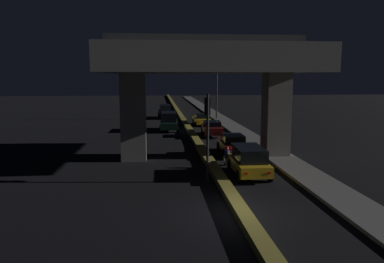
# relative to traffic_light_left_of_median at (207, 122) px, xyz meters

# --- Properties ---
(ground_plane) EXTENTS (200.00, 200.00, 0.00)m
(ground_plane) POSITION_rel_traffic_light_left_of_median_xyz_m (0.72, -5.00, -3.27)
(ground_plane) COLOR black
(median_divider) EXTENTS (0.65, 126.00, 0.33)m
(median_divider) POSITION_rel_traffic_light_left_of_median_xyz_m (0.72, 30.00, -3.11)
(median_divider) COLOR olive
(median_divider) RESTS_ON ground_plane
(sidewalk_right) EXTENTS (2.18, 126.00, 0.17)m
(sidewalk_right) POSITION_rel_traffic_light_left_of_median_xyz_m (5.88, 23.00, -3.19)
(sidewalk_right) COLOR #5B5956
(sidewalk_right) RESTS_ON ground_plane
(elevated_overpass) EXTENTS (13.79, 10.71, 8.53)m
(elevated_overpass) POSITION_rel_traffic_light_left_of_median_xyz_m (0.72, 6.01, 3.07)
(elevated_overpass) COLOR gray
(elevated_overpass) RESTS_ON ground_plane
(traffic_light_left_of_median) EXTENTS (0.30, 0.49, 4.79)m
(traffic_light_left_of_median) POSITION_rel_traffic_light_left_of_median_xyz_m (0.00, 0.00, 0.00)
(traffic_light_left_of_median) COLOR black
(traffic_light_left_of_median) RESTS_ON ground_plane
(street_lamp) EXTENTS (2.70, 0.32, 8.32)m
(street_lamp) POSITION_rel_traffic_light_left_of_median_xyz_m (4.85, 29.25, 1.67)
(street_lamp) COLOR #2D2D30
(street_lamp) RESTS_ON ground_plane
(car_taxi_yellow_lead) EXTENTS (1.97, 3.99, 1.71)m
(car_taxi_yellow_lead) POSITION_rel_traffic_light_left_of_median_xyz_m (2.55, 0.95, -2.35)
(car_taxi_yellow_lead) COLOR gold
(car_taxi_yellow_lead) RESTS_ON ground_plane
(car_dark_red_second) EXTENTS (1.90, 4.39, 1.50)m
(car_dark_red_second) POSITION_rel_traffic_light_left_of_median_xyz_m (2.84, 7.02, -2.49)
(car_dark_red_second) COLOR #591414
(car_dark_red_second) RESTS_ON ground_plane
(car_dark_red_third) EXTENTS (2.06, 4.44, 1.45)m
(car_dark_red_third) POSITION_rel_traffic_light_left_of_median_xyz_m (2.62, 15.81, -2.51)
(car_dark_red_third) COLOR #591414
(car_dark_red_third) RESTS_ON ground_plane
(car_taxi_yellow_fourth) EXTENTS (1.96, 3.97, 1.36)m
(car_taxi_yellow_fourth) POSITION_rel_traffic_light_left_of_median_xyz_m (2.61, 23.96, -2.57)
(car_taxi_yellow_fourth) COLOR gold
(car_taxi_yellow_fourth) RESTS_ON ground_plane
(car_dark_green_lead_oncoming) EXTENTS (2.08, 4.48, 1.99)m
(car_dark_green_lead_oncoming) POSITION_rel_traffic_light_left_of_median_xyz_m (-1.41, 19.74, -2.23)
(car_dark_green_lead_oncoming) COLOR black
(car_dark_green_lead_oncoming) RESTS_ON ground_plane
(car_black_second_oncoming) EXTENTS (1.95, 4.22, 1.87)m
(car_black_second_oncoming) POSITION_rel_traffic_light_left_of_median_xyz_m (-1.53, 32.00, -2.28)
(car_black_second_oncoming) COLOR black
(car_black_second_oncoming) RESTS_ON ground_plane
(motorcycle_white_filtering_near) EXTENTS (0.33, 1.88, 1.37)m
(motorcycle_white_filtering_near) POSITION_rel_traffic_light_left_of_median_xyz_m (1.65, 2.92, -2.69)
(motorcycle_white_filtering_near) COLOR black
(motorcycle_white_filtering_near) RESTS_ON ground_plane
(pedestrian_on_sidewalk) EXTENTS (0.33, 0.33, 1.78)m
(pedestrian_on_sidewalk) POSITION_rel_traffic_light_left_of_median_xyz_m (6.44, 8.81, -2.20)
(pedestrian_on_sidewalk) COLOR #2D261E
(pedestrian_on_sidewalk) RESTS_ON sidewalk_right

